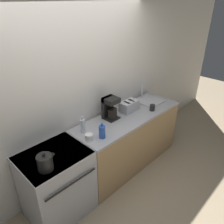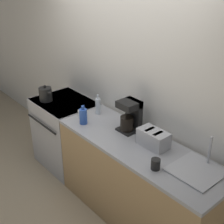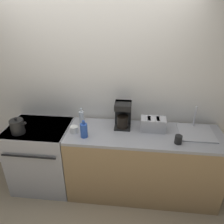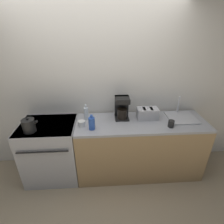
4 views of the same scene
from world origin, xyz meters
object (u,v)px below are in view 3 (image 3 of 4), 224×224
(coffee_maker, at_px, (123,114))
(bottle_blue, at_px, (84,130))
(cup_white, at_px, (74,129))
(cup_black, at_px, (178,140))
(kettle, at_px, (17,126))
(toaster, at_px, (153,124))
(bottle_clear, at_px, (82,118))
(stove, at_px, (43,156))

(coffee_maker, relative_size, bottle_blue, 1.58)
(bottle_blue, distance_m, cup_white, 0.18)
(cup_black, xyz_separation_m, cup_white, (-1.22, 0.10, -0.01))
(bottle_blue, bearing_deg, cup_white, 148.81)
(cup_white, bearing_deg, cup_black, -4.90)
(kettle, bearing_deg, toaster, 8.57)
(kettle, relative_size, toaster, 0.69)
(coffee_maker, height_order, bottle_clear, coffee_maker)
(stove, distance_m, coffee_maker, 1.25)
(kettle, height_order, cup_black, kettle)
(kettle, distance_m, coffee_maker, 1.28)
(kettle, distance_m, cup_white, 0.67)
(kettle, distance_m, cup_black, 1.89)
(toaster, height_order, coffee_maker, coffee_maker)
(toaster, relative_size, bottle_clear, 1.30)
(coffee_maker, xyz_separation_m, bottle_blue, (-0.43, -0.29, -0.08))
(toaster, height_order, cup_black, toaster)
(toaster, relative_size, bottle_blue, 1.43)
(kettle, bearing_deg, bottle_blue, 0.13)
(kettle, relative_size, bottle_clear, 0.89)
(toaster, height_order, bottle_clear, bottle_clear)
(toaster, distance_m, cup_black, 0.37)
(coffee_maker, height_order, cup_black, coffee_maker)
(bottle_clear, height_order, cup_black, bottle_clear)
(cup_white, bearing_deg, toaster, 9.14)
(toaster, distance_m, coffee_maker, 0.39)
(kettle, xyz_separation_m, bottle_clear, (0.72, 0.28, 0.01))
(stove, xyz_separation_m, cup_black, (1.72, -0.17, 0.50))
(toaster, distance_m, bottle_clear, 0.90)
(bottle_blue, bearing_deg, toaster, 16.70)
(coffee_maker, bearing_deg, kettle, -166.80)
(toaster, height_order, cup_white, toaster)
(toaster, xyz_separation_m, cup_black, (0.27, -0.26, -0.03))
(stove, height_order, cup_white, cup_white)
(bottle_blue, relative_size, cup_white, 2.16)
(toaster, xyz_separation_m, bottle_clear, (-0.90, 0.03, 0.02))
(stove, height_order, kettle, kettle)
(bottle_blue, xyz_separation_m, cup_white, (-0.15, 0.09, -0.05))
(stove, bearing_deg, toaster, 3.49)
(coffee_maker, bearing_deg, bottle_clear, -178.44)
(stove, height_order, coffee_maker, coffee_maker)
(coffee_maker, xyz_separation_m, bottle_clear, (-0.53, -0.01, -0.07))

